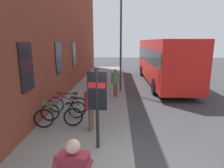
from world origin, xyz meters
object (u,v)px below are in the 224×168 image
Objects in this scene: city_bus at (163,59)px; transit_info_sign at (97,96)px; bicycle_end_of_row at (59,117)px; street_lamp at (121,37)px; bicycle_beside_lamp at (68,104)px; bicycle_far_end at (64,110)px; pedestrian_by_facade at (115,80)px; pedestrian_crossing_street at (95,79)px; pedestrian_near_bus at (91,102)px.

transit_info_sign is at bearing 157.66° from city_bus.
bicycle_end_of_row is 0.73× the size of transit_info_sign.
street_lamp is at bearing -22.44° from bicycle_end_of_row.
bicycle_beside_lamp is at bearing 150.29° from street_lamp.
city_bus reaches higher than bicycle_end_of_row.
bicycle_far_end is 6.20m from street_lamp.
bicycle_beside_lamp is at bearing 140.84° from city_bus.
bicycle_end_of_row and bicycle_far_end have the same top height.
bicycle_beside_lamp is at bearing 142.82° from pedestrian_by_facade.
city_bus reaches higher than pedestrian_crossing_street.
transit_info_sign is at bearing -150.30° from bicycle_beside_lamp.
bicycle_beside_lamp is 1.06× the size of pedestrian_near_bus.
transit_info_sign reaches higher than pedestrian_by_facade.
bicycle_end_of_row is at bearing 48.65° from transit_info_sign.
bicycle_end_of_row is at bearing 157.56° from street_lamp.
city_bus reaches higher than bicycle_beside_lamp.
city_bus is 6.32m from pedestrian_crossing_street.
city_bus is 4.60m from street_lamp.
pedestrian_by_facade is (4.40, -0.80, -0.05)m from pedestrian_near_bus.
bicycle_end_of_row is 4.70m from pedestrian_by_facade.
bicycle_far_end is 0.96× the size of bicycle_beside_lamp.
pedestrian_crossing_street reaches higher than bicycle_end_of_row.
pedestrian_crossing_street is (0.17, 1.17, 0.01)m from pedestrian_by_facade.
pedestrian_near_bus is 4.47m from pedestrian_by_facade.
city_bus is 6.61× the size of pedestrian_by_facade.
city_bus reaches higher than pedestrian_by_facade.
pedestrian_crossing_street is at bearing -13.14° from bicycle_far_end.
bicycle_end_of_row is at bearing 154.29° from pedestrian_by_facade.
pedestrian_near_bus is 1.05× the size of pedestrian_crossing_street.
bicycle_beside_lamp is at bearing 37.22° from pedestrian_near_bus.
bicycle_far_end is 4.08m from pedestrian_by_facade.
bicycle_beside_lamp is 0.17× the size of city_bus.
bicycle_beside_lamp is at bearing 1.92° from bicycle_end_of_row.
transit_info_sign reaches higher than pedestrian_crossing_street.
pedestrian_near_bus is at bearing -99.39° from bicycle_end_of_row.
pedestrian_crossing_street is at bearing 81.53° from pedestrian_by_facade.
bicycle_end_of_row is at bearing 168.92° from pedestrian_crossing_street.
city_bus is at bearing -36.02° from bicycle_far_end.
city_bus is 6.54× the size of pedestrian_crossing_street.
pedestrian_near_bus is 6.37m from street_lamp.
transit_info_sign is 10.63m from city_bus.
transit_info_sign is 1.50× the size of pedestrian_crossing_street.
bicycle_far_end is 0.71× the size of transit_info_sign.
bicycle_beside_lamp is 1.10× the size of pedestrian_crossing_street.
pedestrian_near_bus is at bearing 169.67° from pedestrian_by_facade.
street_lamp is (4.16, -2.37, 2.95)m from bicycle_beside_lamp.
bicycle_end_of_row is 1.10× the size of pedestrian_by_facade.
pedestrian_crossing_street is at bearing 130.53° from street_lamp.
transit_info_sign is at bearing -163.01° from pedestrian_near_bus.
street_lamp reaches higher than bicycle_far_end.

